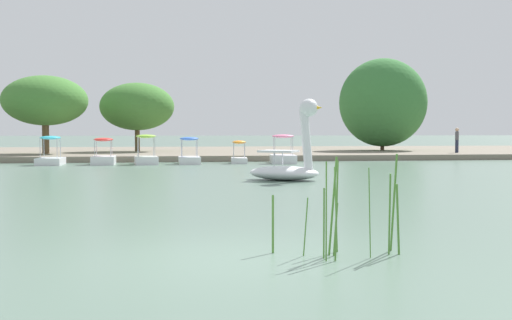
# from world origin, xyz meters

# --- Properties ---
(ground_plane) EXTENTS (541.98, 541.98, 0.00)m
(ground_plane) POSITION_xyz_m (0.00, 0.00, 0.00)
(ground_plane) COLOR #567060
(shore_bank_far) EXTENTS (116.81, 23.22, 0.37)m
(shore_bank_far) POSITION_xyz_m (0.00, 40.30, 0.18)
(shore_bank_far) COLOR slate
(shore_bank_far) RESTS_ON ground_plane
(swan_boat) EXTENTS (3.14, 2.65, 3.10)m
(swan_boat) POSITION_xyz_m (3.59, 14.05, 0.73)
(swan_boat) COLOR white
(swan_boat) RESTS_ON ground_plane
(pedal_boat_pink) EXTENTS (1.61, 2.43, 1.70)m
(pedal_boat_pink) POSITION_xyz_m (5.66, 26.53, 0.46)
(pedal_boat_pink) COLOR white
(pedal_boat_pink) RESTS_ON ground_plane
(pedal_boat_orange) EXTENTS (1.07, 1.82, 1.34)m
(pedal_boat_orange) POSITION_xyz_m (3.08, 26.79, 0.41)
(pedal_boat_orange) COLOR white
(pedal_boat_orange) RESTS_ON ground_plane
(pedal_boat_blue) EXTENTS (1.25, 2.32, 1.56)m
(pedal_boat_blue) POSITION_xyz_m (0.16, 26.59, 0.44)
(pedal_boat_blue) COLOR white
(pedal_boat_blue) RESTS_ON ground_plane
(pedal_boat_lime) EXTENTS (1.46, 2.28, 1.70)m
(pedal_boat_lime) POSITION_xyz_m (-2.30, 26.53, 0.51)
(pedal_boat_lime) COLOR white
(pedal_boat_lime) RESTS_ON ground_plane
(pedal_boat_red) EXTENTS (1.34, 2.39, 1.51)m
(pedal_boat_red) POSITION_xyz_m (-4.69, 26.67, 0.45)
(pedal_boat_red) COLOR white
(pedal_boat_red) RESTS_ON ground_plane
(pedal_boat_cyan) EXTENTS (1.36, 2.31, 1.62)m
(pedal_boat_cyan) POSITION_xyz_m (-7.61, 26.66, 0.46)
(pedal_boat_cyan) COLOR white
(pedal_boat_cyan) RESTS_ON ground_plane
(tree_broadleaf_behind_dock) EXTENTS (6.77, 6.44, 5.16)m
(tree_broadleaf_behind_dock) POSITION_xyz_m (-3.42, 38.00, 3.74)
(tree_broadleaf_behind_dock) COLOR brown
(tree_broadleaf_behind_dock) RESTS_ON shore_bank_far
(tree_broadleaf_left) EXTENTS (7.80, 7.79, 5.26)m
(tree_broadleaf_left) POSITION_xyz_m (-9.27, 33.84, 3.94)
(tree_broadleaf_left) COLOR brown
(tree_broadleaf_left) RESTS_ON shore_bank_far
(tree_willow_overhanging) EXTENTS (8.58, 7.94, 7.30)m
(tree_willow_overhanging) POSITION_xyz_m (15.81, 37.96, 4.17)
(tree_willow_overhanging) COLOR #4C3823
(tree_willow_overhanging) RESTS_ON shore_bank_far
(person_on_path) EXTENTS (0.32, 0.32, 1.76)m
(person_on_path) POSITION_xyz_m (19.13, 31.89, 1.32)
(person_on_path) COLOR #23283D
(person_on_path) RESTS_ON shore_bank_far
(reed_clump_foreground) EXTENTS (1.92, 0.91, 1.53)m
(reed_clump_foreground) POSITION_xyz_m (1.77, -0.01, 0.63)
(reed_clump_foreground) COLOR #4C7F33
(reed_clump_foreground) RESTS_ON ground_plane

